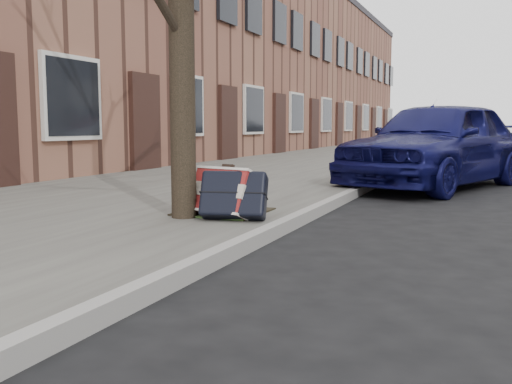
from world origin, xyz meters
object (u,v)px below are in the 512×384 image
at_px(suitcase_red, 222,193).
at_px(suitcase_navy, 234,195).
at_px(car_near_mid, 462,138).
at_px(car_near_front, 437,143).

bearing_deg(suitcase_red, suitcase_navy, -10.62).
relative_size(suitcase_navy, car_near_mid, 0.15).
bearing_deg(suitcase_navy, car_near_mid, 71.06).
xyz_separation_m(suitcase_navy, car_near_front, (1.41, 4.92, 0.37)).
height_order(car_near_front, car_near_mid, car_near_front).
distance_m(suitcase_red, car_near_front, 5.10).
height_order(suitcase_navy, car_near_front, car_near_front).
relative_size(suitcase_red, suitcase_navy, 1.02).
relative_size(car_near_front, car_near_mid, 1.05).
xyz_separation_m(suitcase_red, suitcase_navy, (0.17, -0.08, -0.00)).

